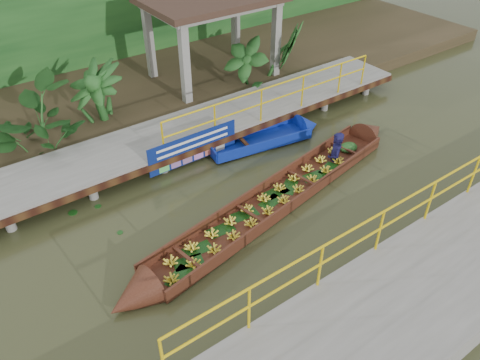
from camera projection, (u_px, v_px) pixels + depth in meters
ground at (253, 209)px, 11.47m from camera, size 80.00×80.00×0.00m
land_strip at (123, 90)px, 16.21m from camera, size 30.00×8.00×0.45m
far_dock at (182, 133)px, 13.42m from camera, size 16.00×2.06×1.66m
near_dock at (425, 292)px, 9.03m from camera, size 18.00×2.40×1.73m
pavilion at (212, 7)px, 15.28m from camera, size 4.40×3.00×3.00m
foliage_backdrop at (86, 20)px, 16.77m from camera, size 30.00×0.80×4.00m
vendor_boat at (286, 189)px, 11.74m from camera, size 9.73×2.65×2.09m
moored_blue_boat at (284, 133)px, 14.06m from camera, size 3.71×1.48×0.86m
blue_banner at (193, 148)px, 12.67m from camera, size 2.72×0.04×0.85m
tropical_plants at (93, 100)px, 13.32m from camera, size 14.36×1.36×1.70m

